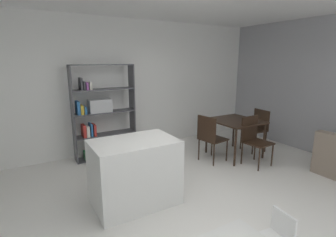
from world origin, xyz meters
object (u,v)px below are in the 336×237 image
(dining_chair_near, at_px, (254,137))
(dining_chair_island_side, at_px, (210,135))
(open_bookshelf, at_px, (99,113))
(dining_table, at_px, (235,124))
(kitchen_island, at_px, (135,172))
(dining_chair_window_side, at_px, (257,126))
(child_chair_right, at_px, (276,237))

(dining_chair_near, xyz_separation_m, dining_chair_island_side, (-0.68, 0.49, 0.00))
(open_bookshelf, relative_size, dining_table, 1.96)
(open_bookshelf, bearing_deg, dining_chair_island_side, -36.45)
(dining_chair_near, bearing_deg, kitchen_island, 179.32)
(dining_chair_near, bearing_deg, open_bookshelf, 139.92)
(dining_chair_window_side, bearing_deg, dining_table, -85.19)
(open_bookshelf, bearing_deg, dining_table, -27.84)
(open_bookshelf, xyz_separation_m, child_chair_right, (0.66, -3.70, -0.62))
(open_bookshelf, distance_m, child_chair_right, 3.81)
(child_chair_right, distance_m, dining_chair_island_side, 2.64)
(child_chair_right, height_order, dining_chair_island_side, dining_chair_island_side)
(open_bookshelf, bearing_deg, child_chair_right, -79.93)
(dining_chair_window_side, bearing_deg, child_chair_right, -40.61)
(kitchen_island, relative_size, dining_chair_island_side, 1.22)
(dining_table, xyz_separation_m, dining_chair_window_side, (0.67, -0.01, -0.13))
(open_bookshelf, xyz_separation_m, dining_table, (2.47, -1.30, -0.25))
(dining_chair_island_side, bearing_deg, child_chair_right, 146.03)
(child_chair_right, xyz_separation_m, dining_chair_window_side, (2.49, 2.38, 0.24))
(dining_chair_window_side, bearing_deg, open_bookshelf, -107.10)
(kitchen_island, bearing_deg, dining_table, 14.20)
(kitchen_island, distance_m, dining_table, 2.62)
(kitchen_island, xyz_separation_m, dining_chair_island_side, (1.85, 0.63, 0.09))
(dining_table, relative_size, dining_chair_near, 1.05)
(child_chair_right, xyz_separation_m, dining_chair_island_side, (1.13, 2.38, 0.24))
(dining_table, bearing_deg, dining_chair_island_side, -178.70)
(open_bookshelf, xyz_separation_m, dining_chair_window_side, (3.14, -1.31, -0.38))
(dining_chair_island_side, bearing_deg, open_bookshelf, 45.01)
(dining_table, bearing_deg, dining_chair_window_side, -0.78)
(dining_chair_island_side, bearing_deg, dining_chair_near, -134.32)
(dining_chair_island_side, bearing_deg, dining_chair_window_side, -98.28)
(child_chair_right, relative_size, dining_chair_island_side, 0.60)
(dining_table, height_order, dining_chair_near, dining_chair_near)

